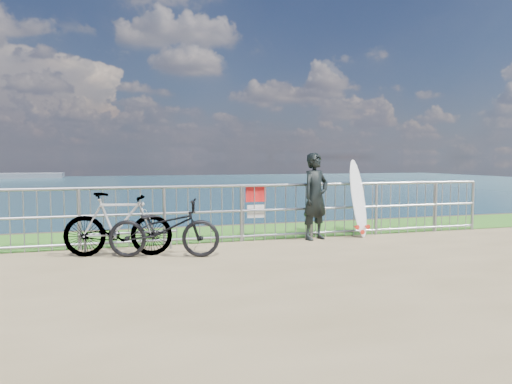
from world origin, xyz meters
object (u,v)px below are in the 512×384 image
object	(u,v)px
surfboard	(358,201)
bicycle_near	(164,228)
bicycle_far	(118,224)
surfer	(316,196)

from	to	relation	value
surfboard	bicycle_near	size ratio (longest dim) A/B	0.88
surfboard	bicycle_far	xyz separation A→B (m)	(-4.84, -0.64, -0.21)
bicycle_near	bicycle_far	bearing A→B (deg)	83.84
surfer	bicycle_near	bearing A→B (deg)	173.56
bicycle_far	surfer	bearing A→B (deg)	-69.88
surfboard	bicycle_far	world-z (taller)	surfboard
surfer	bicycle_far	world-z (taller)	surfer
surfboard	bicycle_far	distance (m)	4.89
surfboard	bicycle_near	world-z (taller)	surfboard
bicycle_near	surfboard	bearing A→B (deg)	-61.07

